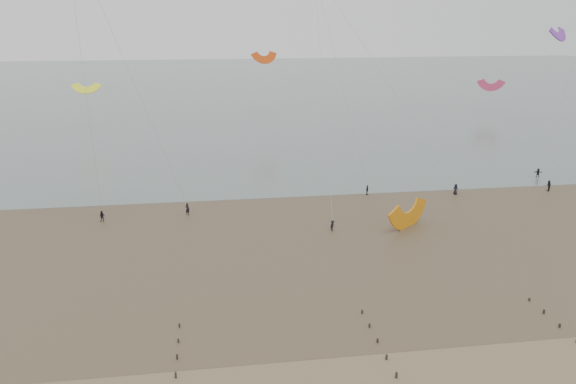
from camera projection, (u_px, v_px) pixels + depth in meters
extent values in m
plane|color=#475654|center=(231.00, 86.00, 232.90)|extent=(500.00, 500.00, 0.00)
plane|color=#473A28|center=(289.00, 232.00, 77.28)|extent=(500.00, 500.00, 0.00)
ellipsoid|color=slate|center=(147.00, 283.00, 62.56)|extent=(23.60, 14.36, 0.01)
ellipsoid|color=slate|center=(368.00, 220.00, 81.75)|extent=(33.64, 18.32, 0.01)
cube|color=black|center=(176.00, 376.00, 46.16)|extent=(0.16, 0.16, 0.54)
cube|color=black|center=(177.00, 357.00, 48.65)|extent=(0.16, 0.16, 0.51)
cube|color=black|center=(178.00, 341.00, 51.14)|extent=(0.16, 0.16, 0.48)
cube|color=black|center=(179.00, 326.00, 53.62)|extent=(0.16, 0.16, 0.45)
cube|color=black|center=(396.00, 376.00, 46.14)|extent=(0.16, 0.16, 0.57)
cube|color=black|center=(387.00, 357.00, 48.63)|extent=(0.16, 0.16, 0.54)
cube|color=black|center=(378.00, 341.00, 51.11)|extent=(0.16, 0.16, 0.51)
cube|color=black|center=(370.00, 326.00, 53.60)|extent=(0.16, 0.16, 0.48)
cube|color=black|center=(362.00, 312.00, 56.08)|extent=(0.16, 0.16, 0.45)
cube|color=black|center=(560.00, 326.00, 53.57)|extent=(0.16, 0.16, 0.51)
cube|color=black|center=(544.00, 312.00, 56.06)|extent=(0.16, 0.16, 0.48)
cube|color=black|center=(529.00, 300.00, 58.55)|extent=(0.16, 0.16, 0.45)
imported|color=black|center=(187.00, 209.00, 83.51)|extent=(0.81, 0.73, 1.86)
imported|color=black|center=(548.00, 186.00, 94.65)|extent=(0.92, 1.07, 1.88)
imported|color=black|center=(538.00, 173.00, 102.94)|extent=(1.61, 0.93, 1.66)
imported|color=black|center=(102.00, 216.00, 80.77)|extent=(0.83, 0.66, 1.63)
imported|color=black|center=(332.00, 226.00, 77.28)|extent=(1.12, 1.12, 1.56)
imported|color=black|center=(367.00, 190.00, 92.81)|extent=(0.42, 0.96, 1.63)
imported|color=black|center=(456.00, 189.00, 93.06)|extent=(1.01, 1.02, 1.79)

